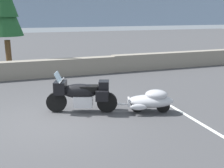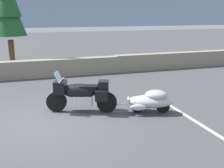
% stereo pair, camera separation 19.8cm
% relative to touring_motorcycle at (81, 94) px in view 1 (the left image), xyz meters
% --- Properties ---
extents(ground_plane, '(80.00, 80.00, 0.00)m').
position_rel_touring_motorcycle_xyz_m(ground_plane, '(-0.95, -0.40, -0.62)').
color(ground_plane, '#424244').
extents(stone_guard_wall, '(24.00, 0.59, 0.92)m').
position_rel_touring_motorcycle_xyz_m(stone_guard_wall, '(-1.04, 5.57, -0.17)').
color(stone_guard_wall, gray).
rests_on(stone_guard_wall, ground).
extents(touring_motorcycle, '(2.22, 1.20, 1.33)m').
position_rel_touring_motorcycle_xyz_m(touring_motorcycle, '(0.00, 0.00, 0.00)').
color(touring_motorcycle, black).
rests_on(touring_motorcycle, ground).
extents(car_shaped_trailer, '(2.19, 1.17, 0.76)m').
position_rel_touring_motorcycle_xyz_m(car_shaped_trailer, '(2.12, -0.77, -0.21)').
color(car_shaped_trailer, black).
rests_on(car_shaped_trailer, ground).
extents(pine_tree_tall, '(1.80, 1.80, 6.00)m').
position_rel_touring_motorcycle_xyz_m(pine_tree_tall, '(-2.32, 7.61, 3.13)').
color(pine_tree_tall, brown).
rests_on(pine_tree_tall, ground).
extents(parking_stripe_marker, '(0.12, 3.60, 0.01)m').
position_rel_touring_motorcycle_xyz_m(parking_stripe_marker, '(3.08, -1.90, -0.62)').
color(parking_stripe_marker, silver).
rests_on(parking_stripe_marker, ground).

